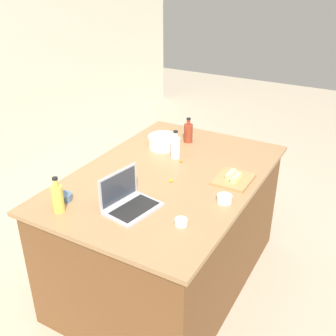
{
  "coord_description": "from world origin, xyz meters",
  "views": [
    {
      "loc": [
        -2.12,
        -1.2,
        2.2
      ],
      "look_at": [
        0.0,
        0.0,
        0.95
      ],
      "focal_mm": 43.28,
      "sensor_mm": 36.0,
      "label": 1
    }
  ],
  "objects_px": {
    "bottle_soy": "(188,132)",
    "ramekin_small": "(224,199)",
    "bottle_vinegar": "(175,147)",
    "mixing_bowl_large": "(163,141)",
    "laptop": "(128,201)",
    "ramekin_wide": "(65,197)",
    "butter_stick_right": "(231,174)",
    "bottle_oil": "(58,198)",
    "ramekin_medium": "(181,222)",
    "cutting_board": "(234,179)",
    "butter_stick_left": "(236,178)"
  },
  "relations": [
    {
      "from": "laptop",
      "to": "cutting_board",
      "type": "relative_size",
      "value": 1.27
    },
    {
      "from": "bottle_oil",
      "to": "bottle_vinegar",
      "type": "height_order",
      "value": "bottle_oil"
    },
    {
      "from": "cutting_board",
      "to": "mixing_bowl_large",
      "type": "bearing_deg",
      "value": 71.11
    },
    {
      "from": "bottle_oil",
      "to": "butter_stick_right",
      "type": "relative_size",
      "value": 2.01
    },
    {
      "from": "butter_stick_right",
      "to": "ramekin_wide",
      "type": "distance_m",
      "value": 1.08
    },
    {
      "from": "cutting_board",
      "to": "bottle_vinegar",
      "type": "bearing_deg",
      "value": 76.48
    },
    {
      "from": "bottle_vinegar",
      "to": "ramekin_wide",
      "type": "bearing_deg",
      "value": 160.74
    },
    {
      "from": "mixing_bowl_large",
      "to": "bottle_soy",
      "type": "height_order",
      "value": "bottle_soy"
    },
    {
      "from": "bottle_soy",
      "to": "ramekin_wide",
      "type": "bearing_deg",
      "value": 167.95
    },
    {
      "from": "mixing_bowl_large",
      "to": "butter_stick_right",
      "type": "bearing_deg",
      "value": -108.64
    },
    {
      "from": "mixing_bowl_large",
      "to": "cutting_board",
      "type": "bearing_deg",
      "value": -108.89
    },
    {
      "from": "bottle_soy",
      "to": "butter_stick_right",
      "type": "xyz_separation_m",
      "value": [
        -0.42,
        -0.53,
        -0.04
      ]
    },
    {
      "from": "laptop",
      "to": "bottle_vinegar",
      "type": "height_order",
      "value": "laptop"
    },
    {
      "from": "bottle_oil",
      "to": "ramekin_wide",
      "type": "xyz_separation_m",
      "value": [
        0.11,
        0.05,
        -0.07
      ]
    },
    {
      "from": "mixing_bowl_large",
      "to": "butter_stick_left",
      "type": "bearing_deg",
      "value": -109.64
    },
    {
      "from": "cutting_board",
      "to": "laptop",
      "type": "bearing_deg",
      "value": 146.16
    },
    {
      "from": "bottle_oil",
      "to": "bottle_soy",
      "type": "xyz_separation_m",
      "value": [
        1.27,
        -0.2,
        -0.01
      ]
    },
    {
      "from": "bottle_vinegar",
      "to": "bottle_soy",
      "type": "distance_m",
      "value": 0.31
    },
    {
      "from": "bottle_vinegar",
      "to": "ramekin_small",
      "type": "height_order",
      "value": "bottle_vinegar"
    },
    {
      "from": "ramekin_small",
      "to": "ramekin_wide",
      "type": "height_order",
      "value": "ramekin_small"
    },
    {
      "from": "mixing_bowl_large",
      "to": "ramekin_medium",
      "type": "bearing_deg",
      "value": -144.41
    },
    {
      "from": "bottle_vinegar",
      "to": "bottle_soy",
      "type": "relative_size",
      "value": 1.05
    },
    {
      "from": "mixing_bowl_large",
      "to": "bottle_oil",
      "type": "distance_m",
      "value": 1.08
    },
    {
      "from": "bottle_oil",
      "to": "bottle_vinegar",
      "type": "relative_size",
      "value": 1.04
    },
    {
      "from": "cutting_board",
      "to": "butter_stick_left",
      "type": "relative_size",
      "value": 2.45
    },
    {
      "from": "cutting_board",
      "to": "ramekin_small",
      "type": "xyz_separation_m",
      "value": [
        -0.28,
        -0.05,
        0.01
      ]
    },
    {
      "from": "ramekin_medium",
      "to": "ramekin_wide",
      "type": "relative_size",
      "value": 0.81
    },
    {
      "from": "bottle_vinegar",
      "to": "bottle_soy",
      "type": "bearing_deg",
      "value": 9.35
    },
    {
      "from": "bottle_vinegar",
      "to": "cutting_board",
      "type": "bearing_deg",
      "value": -103.52
    },
    {
      "from": "laptop",
      "to": "ramekin_medium",
      "type": "distance_m",
      "value": 0.35
    },
    {
      "from": "butter_stick_left",
      "to": "butter_stick_right",
      "type": "height_order",
      "value": "same"
    },
    {
      "from": "bottle_vinegar",
      "to": "ramekin_medium",
      "type": "xyz_separation_m",
      "value": [
        -0.74,
        -0.44,
        -0.07
      ]
    },
    {
      "from": "butter_stick_right",
      "to": "ramekin_small",
      "type": "relative_size",
      "value": 1.2
    },
    {
      "from": "bottle_soy",
      "to": "cutting_board",
      "type": "xyz_separation_m",
      "value": [
        -0.43,
        -0.56,
        -0.07
      ]
    },
    {
      "from": "ramekin_small",
      "to": "bottle_vinegar",
      "type": "bearing_deg",
      "value": 54.07
    },
    {
      "from": "bottle_oil",
      "to": "butter_stick_left",
      "type": "xyz_separation_m",
      "value": [
        0.83,
        -0.77,
        -0.05
      ]
    },
    {
      "from": "bottle_vinegar",
      "to": "ramekin_wide",
      "type": "relative_size",
      "value": 2.4
    },
    {
      "from": "laptop",
      "to": "butter_stick_right",
      "type": "distance_m",
      "value": 0.74
    },
    {
      "from": "bottle_soy",
      "to": "ramekin_small",
      "type": "xyz_separation_m",
      "value": [
        -0.71,
        -0.61,
        -0.06
      ]
    },
    {
      "from": "bottle_vinegar",
      "to": "bottle_oil",
      "type": "bearing_deg",
      "value": 165.69
    },
    {
      "from": "butter_stick_right",
      "to": "mixing_bowl_large",
      "type": "bearing_deg",
      "value": 71.36
    },
    {
      "from": "bottle_vinegar",
      "to": "butter_stick_right",
      "type": "height_order",
      "value": "bottle_vinegar"
    },
    {
      "from": "mixing_bowl_large",
      "to": "bottle_vinegar",
      "type": "bearing_deg",
      "value": -122.71
    },
    {
      "from": "mixing_bowl_large",
      "to": "bottle_soy",
      "type": "relative_size",
      "value": 1.14
    },
    {
      "from": "laptop",
      "to": "butter_stick_right",
      "type": "bearing_deg",
      "value": -31.93
    },
    {
      "from": "ramekin_wide",
      "to": "laptop",
      "type": "bearing_deg",
      "value": -73.22
    },
    {
      "from": "bottle_vinegar",
      "to": "ramekin_wide",
      "type": "xyz_separation_m",
      "value": [
        -0.86,
        0.3,
        -0.06
      ]
    },
    {
      "from": "laptop",
      "to": "ramekin_wide",
      "type": "relative_size",
      "value": 3.87
    },
    {
      "from": "ramekin_small",
      "to": "ramekin_medium",
      "type": "bearing_deg",
      "value": 160.88
    },
    {
      "from": "laptop",
      "to": "butter_stick_left",
      "type": "xyz_separation_m",
      "value": [
        0.6,
        -0.44,
        -0.01
      ]
    }
  ]
}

